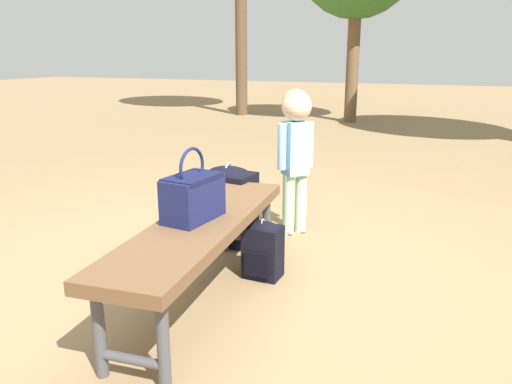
# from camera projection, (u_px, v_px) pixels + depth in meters

# --- Properties ---
(ground_plane) EXTENTS (40.00, 40.00, 0.00)m
(ground_plane) POSITION_uv_depth(u_px,v_px,m) (216.00, 268.00, 3.04)
(ground_plane) COLOR #8C704C
(ground_plane) RESTS_ON ground
(park_bench) EXTENTS (1.63, 0.54, 0.45)m
(park_bench) POSITION_uv_depth(u_px,v_px,m) (201.00, 231.00, 2.52)
(park_bench) COLOR brown
(park_bench) RESTS_ON ground
(handbag) EXTENTS (0.34, 0.22, 0.37)m
(handbag) POSITION_uv_depth(u_px,v_px,m) (193.00, 195.00, 2.49)
(handbag) COLOR #191E4C
(handbag) RESTS_ON park_bench
(child_standing) EXTENTS (0.22, 0.21, 1.03)m
(child_standing) POSITION_uv_depth(u_px,v_px,m) (296.00, 139.00, 3.46)
(child_standing) COLOR #B2D8B2
(child_standing) RESTS_ON ground
(backpack_large) EXTENTS (0.32, 0.36, 0.56)m
(backpack_large) POSITION_uv_depth(u_px,v_px,m) (229.00, 203.00, 3.39)
(backpack_large) COLOR black
(backpack_large) RESTS_ON ground
(backpack_small) EXTENTS (0.19, 0.21, 0.35)m
(backpack_small) POSITION_uv_depth(u_px,v_px,m) (263.00, 248.00, 2.88)
(backpack_small) COLOR black
(backpack_small) RESTS_ON ground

